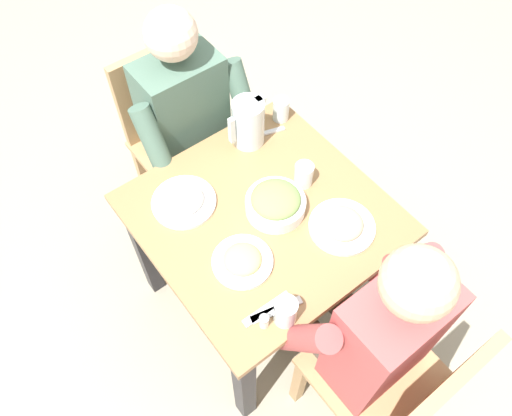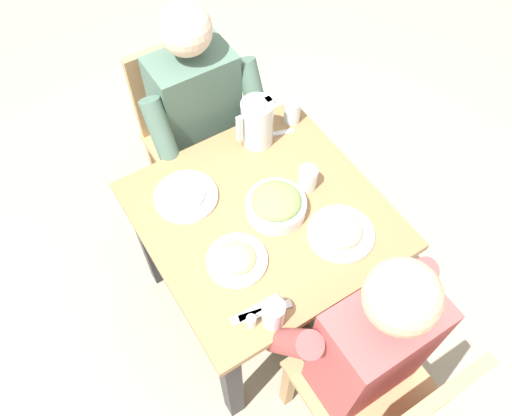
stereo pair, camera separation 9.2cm
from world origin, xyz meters
TOP-DOWN VIEW (x-y plane):
  - ground_plane at (0.00, 0.00)m, footprint 8.00×8.00m
  - dining_table at (0.00, 0.00)m, footprint 0.80×0.80m
  - chair_near at (-0.05, -0.69)m, footprint 0.40×0.40m
  - chair_far at (-0.01, 0.69)m, footprint 0.40×0.40m
  - diner_near at (-0.05, -0.48)m, footprint 0.48×0.53m
  - diner_far at (-0.01, 0.48)m, footprint 0.48×0.53m
  - water_pitcher at (-0.16, -0.30)m, footprint 0.16×0.12m
  - salad_bowl at (-0.04, 0.02)m, footprint 0.21×0.21m
  - plate_fries at (0.17, 0.11)m, footprint 0.20×0.20m
  - plate_yoghurt at (0.19, -0.20)m, footprint 0.23×0.23m
  - plate_beans at (-0.18, 0.21)m, footprint 0.23×0.23m
  - water_glass_near_left at (-0.20, -0.02)m, footprint 0.07×0.07m
  - water_glass_far_left at (0.18, 0.35)m, footprint 0.07×0.07m
  - water_glass_near_right at (-0.33, -0.31)m, footprint 0.06×0.06m
  - salt_shaker at (0.25, 0.32)m, footprint 0.03×0.03m
  - fork_near at (0.19, 0.31)m, footprint 0.17×0.06m
  - knife_near at (-0.22, -0.29)m, footprint 0.18×0.07m
  - fork_far at (0.21, 0.29)m, footprint 0.17×0.03m

SIDE VIEW (x-z plane):
  - ground_plane at x=0.00m, z-range 0.00..0.00m
  - chair_near at x=-0.05m, z-range 0.06..0.93m
  - chair_far at x=-0.01m, z-range 0.06..0.93m
  - dining_table at x=0.00m, z-range 0.22..0.93m
  - diner_near at x=-0.05m, z-range 0.06..1.23m
  - diner_far at x=-0.01m, z-range 0.06..1.23m
  - fork_near at x=0.19m, z-range 0.71..0.71m
  - knife_near at x=-0.22m, z-range 0.71..0.71m
  - fork_far at x=0.21m, z-range 0.71..0.71m
  - plate_fries at x=0.17m, z-range 0.70..0.75m
  - plate_beans at x=-0.18m, z-range 0.70..0.75m
  - plate_yoghurt at x=0.19m, z-range 0.70..0.75m
  - salt_shaker at x=0.25m, z-range 0.71..0.76m
  - salad_bowl at x=-0.04m, z-range 0.70..0.79m
  - water_glass_near_left at x=-0.20m, z-range 0.71..0.80m
  - water_glass_near_right at x=-0.33m, z-range 0.71..0.80m
  - water_glass_far_left at x=0.18m, z-range 0.71..0.81m
  - water_pitcher at x=-0.16m, z-range 0.71..0.90m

